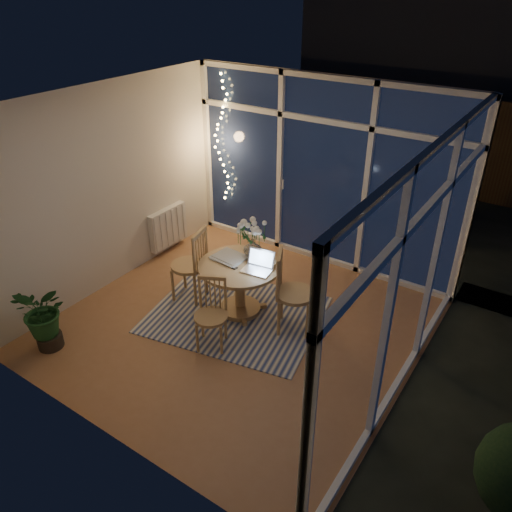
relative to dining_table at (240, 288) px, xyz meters
The scene contains 25 objects.
floor 0.44m from the dining_table, 56.20° to the right, with size 4.00×4.00×0.00m, color #986542.
ceiling 2.28m from the dining_table, 56.20° to the right, with size 4.00×4.00×0.00m, color silver.
wall_back 2.02m from the dining_table, 85.00° to the left, with size 4.00×0.04×2.60m, color beige.
wall_front 2.43m from the dining_table, 86.03° to the right, with size 4.00×0.04×2.60m, color beige.
wall_left 2.09m from the dining_table, behind, with size 0.04×4.00×2.60m, color beige.
wall_right 2.37m from the dining_table, ahead, with size 0.04×4.00×2.60m, color beige.
window_wall_back 1.98m from the dining_table, 84.88° to the left, with size 4.00×0.10×2.60m, color white.
window_wall_right 2.33m from the dining_table, ahead, with size 0.10×4.00×2.60m, color white.
radiator 1.91m from the dining_table, 159.46° to the left, with size 0.10×0.70×0.58m, color silver.
fairy_lights 2.52m from the dining_table, 132.20° to the left, with size 0.24×0.10×1.85m, color #F2C661, non-canonical shape.
garden_patio 4.83m from the dining_table, 82.18° to the left, with size 12.00×6.00×0.10m, color black.
garden_fence 5.30m from the dining_table, 88.32° to the left, with size 11.00×0.08×1.80m, color #3D2516.
neighbour_roof 8.49m from the dining_table, 86.85° to the left, with size 7.00×3.00×2.20m, color #2E3037.
garden_shrubs 3.24m from the dining_table, 101.51° to the left, with size 0.90×0.90×0.90m, color black.
rug 0.35m from the dining_table, 90.00° to the right, with size 2.02×1.62×0.01m, color beige.
dining_table is the anchor object (origin of this frame).
chair_left 0.74m from the dining_table, behind, with size 0.47×0.47×1.01m, color #A8884C.
chair_right 0.75m from the dining_table, ahead, with size 0.48×0.48×1.04m, color #A8884C.
chair_front 0.73m from the dining_table, 80.61° to the right, with size 0.39×0.39×0.85m, color #A8884C.
laptop 0.52m from the dining_table, ahead, with size 0.33×0.29×0.24m, color silver, non-canonical shape.
flower_vase 0.51m from the dining_table, 86.61° to the left, with size 0.20×0.20×0.21m, color silver.
bowl 0.50m from the dining_table, 33.46° to the left, with size 0.15×0.15×0.04m, color white.
newspapers 0.39m from the dining_table, 167.04° to the left, with size 0.38×0.29×0.02m, color silver.
phone 0.36m from the dining_table, 105.95° to the right, with size 0.11×0.06×0.01m, color black.
potted_plant 2.23m from the dining_table, 128.59° to the right, with size 0.54×0.47×0.76m, color #19461E.
Camera 1 is at (2.83, -3.86, 3.72)m, focal length 35.00 mm.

